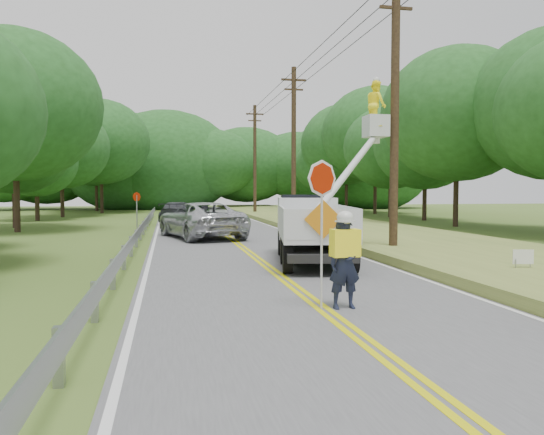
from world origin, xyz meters
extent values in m
plane|color=#485E21|center=(0.00, 0.00, 0.00)|extent=(140.00, 140.00, 0.00)
cube|color=#515153|center=(0.00, 14.00, 0.01)|extent=(7.20, 96.00, 0.02)
cube|color=#D9D406|center=(-0.10, 14.00, 0.02)|extent=(0.12, 96.00, 0.00)
cube|color=#D9D406|center=(0.10, 14.00, 0.02)|extent=(0.12, 96.00, 0.00)
cube|color=silver|center=(-3.45, 14.00, 0.02)|extent=(0.12, 96.00, 0.00)
cube|color=silver|center=(3.45, 14.00, 0.02)|extent=(0.12, 96.00, 0.00)
cube|color=gray|center=(-4.10, -2.00, 0.35)|extent=(0.12, 0.14, 0.70)
cube|color=gray|center=(-4.10, 1.00, 0.35)|extent=(0.12, 0.14, 0.70)
cube|color=gray|center=(-4.10, 4.00, 0.35)|extent=(0.12, 0.14, 0.70)
cube|color=gray|center=(-4.10, 7.00, 0.35)|extent=(0.12, 0.14, 0.70)
cube|color=gray|center=(-4.10, 10.00, 0.35)|extent=(0.12, 0.14, 0.70)
cube|color=gray|center=(-4.10, 13.00, 0.35)|extent=(0.12, 0.14, 0.70)
cube|color=gray|center=(-4.10, 16.00, 0.35)|extent=(0.12, 0.14, 0.70)
cube|color=gray|center=(-4.10, 19.00, 0.35)|extent=(0.12, 0.14, 0.70)
cube|color=gray|center=(-4.10, 22.00, 0.35)|extent=(0.12, 0.14, 0.70)
cube|color=gray|center=(-4.10, 25.00, 0.35)|extent=(0.12, 0.14, 0.70)
cube|color=gray|center=(-4.10, 28.00, 0.35)|extent=(0.12, 0.14, 0.70)
cube|color=gray|center=(-4.10, 31.00, 0.35)|extent=(0.12, 0.14, 0.70)
cube|color=gray|center=(-4.10, 34.00, 0.35)|extent=(0.12, 0.14, 0.70)
cube|color=gray|center=(-4.10, 37.00, 0.35)|extent=(0.12, 0.14, 0.70)
cube|color=gray|center=(-4.00, 15.00, 0.60)|extent=(0.05, 48.00, 0.34)
cylinder|color=black|center=(5.00, 9.00, 5.00)|extent=(0.30, 0.30, 10.00)
cube|color=black|center=(5.00, 9.00, 8.60)|extent=(1.20, 0.10, 0.10)
cylinder|color=black|center=(5.00, 24.00, 5.00)|extent=(0.30, 0.30, 10.00)
cube|color=black|center=(5.00, 24.00, 9.20)|extent=(1.60, 0.12, 0.12)
cube|color=black|center=(5.00, 24.00, 8.60)|extent=(1.20, 0.10, 0.10)
cylinder|color=black|center=(5.00, 39.00, 5.00)|extent=(0.30, 0.30, 10.00)
cube|color=black|center=(5.00, 39.00, 9.20)|extent=(1.60, 0.12, 0.12)
cube|color=black|center=(5.00, 39.00, 8.60)|extent=(1.20, 0.10, 0.10)
cylinder|color=black|center=(4.30, 17.50, 9.10)|extent=(0.03, 43.00, 0.03)
cylinder|color=black|center=(5.00, 17.50, 9.10)|extent=(0.03, 43.00, 0.03)
cylinder|color=black|center=(5.70, 17.50, 9.10)|extent=(0.03, 43.00, 0.03)
cube|color=olive|center=(7.10, 14.00, 0.15)|extent=(7.00, 96.00, 0.30)
cylinder|color=#332319|center=(-10.85, 22.01, 1.98)|extent=(0.32, 0.32, 3.95)
ellipsoid|color=#204C1C|center=(-10.85, 22.01, 6.80)|extent=(9.22, 9.22, 8.11)
cylinder|color=#332319|center=(-11.84, 25.37, 1.46)|extent=(0.32, 0.32, 2.93)
ellipsoid|color=#204C1C|center=(-11.84, 25.37, 5.04)|extent=(6.83, 6.83, 6.01)
cylinder|color=#332319|center=(-12.36, 33.03, 1.28)|extent=(0.32, 0.32, 2.57)
ellipsoid|color=#204C1C|center=(-12.36, 33.03, 4.42)|extent=(5.99, 5.99, 5.27)
cylinder|color=#332319|center=(-11.58, 38.25, 1.70)|extent=(0.32, 0.32, 3.40)
ellipsoid|color=#204C1C|center=(-11.58, 38.25, 5.86)|extent=(7.94, 7.94, 6.99)
cylinder|color=#332319|center=(-9.25, 45.44, 2.03)|extent=(0.32, 0.32, 4.06)
ellipsoid|color=#204C1C|center=(-9.25, 45.44, 6.99)|extent=(9.47, 9.47, 8.34)
cylinder|color=#332319|center=(-10.42, 50.76, 1.95)|extent=(0.32, 0.32, 3.90)
ellipsoid|color=#204C1C|center=(-10.42, 50.76, 6.73)|extent=(9.11, 9.11, 8.02)
cylinder|color=#332319|center=(14.70, 21.25, 2.01)|extent=(0.32, 0.32, 4.02)
ellipsoid|color=#204C1C|center=(14.70, 21.25, 6.93)|extent=(9.39, 9.39, 8.26)
cylinder|color=#332319|center=(15.97, 27.68, 1.66)|extent=(0.32, 0.32, 3.31)
ellipsoid|color=#204C1C|center=(15.97, 27.68, 5.71)|extent=(7.73, 7.73, 6.80)
cylinder|color=#332319|center=(15.45, 32.64, 1.69)|extent=(0.32, 0.32, 3.39)
ellipsoid|color=#204C1C|center=(15.45, 32.64, 5.83)|extent=(7.91, 7.91, 6.96)
cylinder|color=#332319|center=(16.51, 38.49, 2.19)|extent=(0.32, 0.32, 4.39)
ellipsoid|color=#204C1C|center=(16.51, 38.49, 7.56)|extent=(10.24, 10.24, 9.01)
cylinder|color=#332319|center=(15.29, 43.17, 2.03)|extent=(0.32, 0.32, 4.07)
ellipsoid|color=#204C1C|center=(15.29, 43.17, 7.00)|extent=(9.49, 9.49, 8.35)
cylinder|color=#332319|center=(13.93, 46.28, 1.44)|extent=(0.32, 0.32, 2.87)
ellipsoid|color=#204C1C|center=(13.93, 46.28, 4.94)|extent=(6.70, 6.70, 5.89)
ellipsoid|color=#204C1C|center=(-21.00, 55.26, 5.50)|extent=(12.35, 9.26, 9.26)
ellipsoid|color=#204C1C|center=(-17.04, 57.94, 5.50)|extent=(13.07, 9.80, 9.80)
ellipsoid|color=#204C1C|center=(-12.14, 57.28, 5.50)|extent=(9.97, 7.48, 7.48)
ellipsoid|color=#204C1C|center=(-7.32, 56.41, 5.50)|extent=(15.98, 11.99, 11.99)
ellipsoid|color=#204C1C|center=(-2.99, 56.15, 5.50)|extent=(17.09, 12.82, 12.82)
ellipsoid|color=#204C1C|center=(2.46, 54.40, 5.50)|extent=(10.72, 8.04, 8.04)
ellipsoid|color=#204C1C|center=(7.06, 57.79, 5.50)|extent=(12.77, 9.58, 9.58)
ellipsoid|color=#204C1C|center=(13.51, 56.98, 5.50)|extent=(11.34, 8.50, 8.50)
ellipsoid|color=#204C1C|center=(17.44, 56.09, 5.50)|extent=(13.25, 9.94, 9.94)
ellipsoid|color=#204C1C|center=(22.13, 54.07, 5.50)|extent=(16.33, 12.25, 12.25)
imported|color=#191E33|center=(0.42, 1.08, 0.88)|extent=(0.65, 0.44, 1.72)
cube|color=yellow|center=(0.42, 1.08, 1.27)|extent=(0.54, 0.35, 0.52)
ellipsoid|color=silver|center=(0.42, 1.08, 1.75)|extent=(0.32, 0.32, 0.26)
cylinder|color=#B7B7B7|center=(-0.03, 1.10, 1.22)|extent=(0.04, 0.04, 2.40)
cylinder|color=#A51A01|center=(-0.03, 1.10, 2.48)|extent=(0.63, 0.32, 0.69)
cylinder|color=black|center=(0.30, 5.35, 0.44)|extent=(0.41, 0.88, 0.84)
cylinder|color=black|center=(2.03, 5.03, 0.44)|extent=(0.41, 0.88, 0.84)
cylinder|color=black|center=(0.61, 7.08, 0.44)|extent=(0.41, 0.88, 0.84)
cylinder|color=black|center=(2.35, 6.77, 0.44)|extent=(0.41, 0.88, 0.84)
cylinder|color=black|center=(1.00, 9.24, 0.44)|extent=(0.41, 0.88, 0.84)
cylinder|color=black|center=(2.74, 8.93, 0.44)|extent=(0.41, 0.88, 0.84)
cube|color=black|center=(1.53, 7.18, 0.50)|extent=(2.82, 5.87, 0.22)
cube|color=silver|center=(1.42, 6.58, 0.94)|extent=(2.71, 4.34, 0.19)
cube|color=silver|center=(0.44, 6.75, 1.38)|extent=(0.77, 3.99, 0.79)
cube|color=silver|center=(2.40, 6.40, 1.38)|extent=(0.77, 3.99, 0.79)
cube|color=silver|center=(1.06, 4.60, 1.38)|extent=(2.00, 0.41, 0.79)
cube|color=silver|center=(1.95, 9.52, 1.21)|extent=(2.25, 2.00, 1.58)
cube|color=black|center=(1.98, 9.69, 1.78)|extent=(1.94, 1.44, 0.66)
cube|color=silver|center=(1.25, 5.62, 1.38)|extent=(0.92, 0.92, 0.70)
cube|color=silver|center=(4.30, 9.00, 4.49)|extent=(0.75, 0.75, 0.75)
imported|color=yellow|center=(4.30, 9.00, 5.24)|extent=(0.62, 0.80, 1.65)
cube|color=orange|center=(1.05, 4.54, 1.52)|extent=(0.99, 0.22, 1.00)
imported|color=#BBBCC2|center=(-1.34, 16.52, 0.86)|extent=(4.32, 6.60, 1.69)
imported|color=#34383C|center=(-2.18, 27.50, 0.75)|extent=(2.86, 5.32, 1.47)
cylinder|color=gray|center=(-4.38, 18.56, 1.01)|extent=(0.06, 0.06, 2.03)
cylinder|color=#A51A01|center=(-4.38, 18.56, 1.93)|extent=(0.37, 0.31, 0.46)
cube|color=white|center=(5.97, 3.37, 0.58)|extent=(0.52, 0.13, 0.37)
cylinder|color=gray|center=(5.76, 3.37, 0.26)|extent=(0.02, 0.02, 0.52)
cylinder|color=gray|center=(6.18, 3.37, 0.26)|extent=(0.02, 0.02, 0.52)
camera|label=1|loc=(-2.85, -8.26, 2.26)|focal=34.44mm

